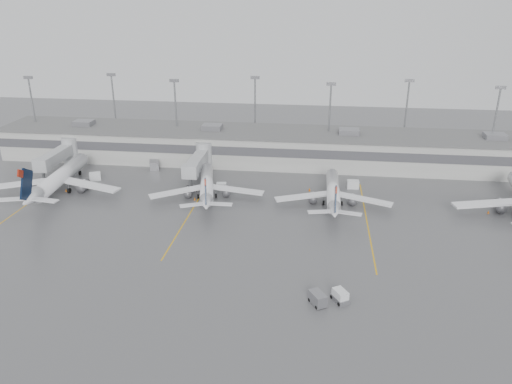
# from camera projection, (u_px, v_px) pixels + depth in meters

# --- Properties ---
(ground) EXTENTS (260.00, 260.00, 0.00)m
(ground) POSITION_uv_depth(u_px,v_px,m) (263.00, 281.00, 76.66)
(ground) COLOR #545457
(ground) RESTS_ON ground
(terminal) EXTENTS (152.00, 17.00, 9.45)m
(terminal) POSITION_uv_depth(u_px,v_px,m) (289.00, 147.00, 128.48)
(terminal) COLOR #A4A5A0
(terminal) RESTS_ON ground
(light_masts) EXTENTS (142.40, 8.00, 20.60)m
(light_masts) POSITION_uv_depth(u_px,v_px,m) (291.00, 112.00, 130.87)
(light_masts) COLOR gray
(light_masts) RESTS_ON ground
(jet_bridge_left) EXTENTS (4.00, 17.20, 7.00)m
(jet_bridge_left) POSITION_uv_depth(u_px,v_px,m) (62.00, 154.00, 123.81)
(jet_bridge_left) COLOR #A4A6A9
(jet_bridge_left) RESTS_ON ground
(jet_bridge_right) EXTENTS (4.00, 17.20, 7.00)m
(jet_bridge_right) POSITION_uv_depth(u_px,v_px,m) (200.00, 160.00, 119.71)
(jet_bridge_right) COLOR #A4A6A9
(jet_bridge_right) RESTS_ON ground
(stand_markings) EXTENTS (105.25, 40.00, 0.01)m
(stand_markings) POSITION_uv_depth(u_px,v_px,m) (277.00, 216.00, 98.75)
(stand_markings) COLOR #E7A60D
(stand_markings) RESTS_ON ground
(jet_far_left) EXTENTS (29.18, 32.79, 10.60)m
(jet_far_left) POSITION_uv_depth(u_px,v_px,m) (58.00, 178.00, 109.62)
(jet_far_left) COLOR white
(jet_far_left) RESTS_ON ground
(jet_mid_left) EXTENTS (24.08, 27.27, 8.92)m
(jet_mid_left) POSITION_uv_depth(u_px,v_px,m) (207.00, 185.00, 106.93)
(jet_mid_left) COLOR white
(jet_mid_left) RESTS_ON ground
(jet_mid_right) EXTENTS (24.28, 27.19, 8.80)m
(jet_mid_right) POSITION_uv_depth(u_px,v_px,m) (333.00, 192.00, 103.37)
(jet_mid_right) COLOR white
(jet_mid_right) RESTS_ON ground
(baggage_tug) EXTENTS (2.86, 3.23, 1.77)m
(baggage_tug) POSITION_uv_depth(u_px,v_px,m) (340.00, 297.00, 71.46)
(baggage_tug) COLOR white
(baggage_tug) RESTS_ON ground
(baggage_cart) EXTENTS (2.85, 3.27, 1.82)m
(baggage_cart) POSITION_uv_depth(u_px,v_px,m) (318.00, 298.00, 70.63)
(baggage_cart) COLOR slate
(baggage_cart) RESTS_ON ground
(gse_uld_a) EXTENTS (3.01, 2.59, 1.79)m
(gse_uld_a) POSITION_uv_depth(u_px,v_px,m) (95.00, 176.00, 117.62)
(gse_uld_a) COLOR white
(gse_uld_a) RESTS_ON ground
(gse_uld_b) EXTENTS (2.33, 1.70, 1.54)m
(gse_uld_b) POSITION_uv_depth(u_px,v_px,m) (221.00, 186.00, 112.04)
(gse_uld_b) COLOR white
(gse_uld_b) RESTS_ON ground
(gse_uld_c) EXTENTS (2.67, 1.84, 1.84)m
(gse_uld_c) POSITION_uv_depth(u_px,v_px,m) (353.00, 184.00, 112.66)
(gse_uld_c) COLOR white
(gse_uld_c) RESTS_ON ground
(gse_loader) EXTENTS (3.16, 4.02, 2.20)m
(gse_loader) POSITION_uv_depth(u_px,v_px,m) (154.00, 165.00, 124.77)
(gse_loader) COLOR slate
(gse_loader) RESTS_ON ground
(cone_a) EXTENTS (0.40, 0.40, 0.64)m
(cone_a) POSITION_uv_depth(u_px,v_px,m) (66.00, 190.00, 111.02)
(cone_a) COLOR orange
(cone_a) RESTS_ON ground
(cone_b) EXTENTS (0.39, 0.39, 0.63)m
(cone_b) POSITION_uv_depth(u_px,v_px,m) (195.00, 199.00, 106.35)
(cone_b) COLOR orange
(cone_b) RESTS_ON ground
(cone_c) EXTENTS (0.46, 0.46, 0.73)m
(cone_c) POSITION_uv_depth(u_px,v_px,m) (310.00, 189.00, 111.26)
(cone_c) COLOR orange
(cone_c) RESTS_ON ground
(cone_d) EXTENTS (0.39, 0.39, 0.62)m
(cone_d) POSITION_uv_depth(u_px,v_px,m) (488.00, 212.00, 100.01)
(cone_d) COLOR orange
(cone_d) RESTS_ON ground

